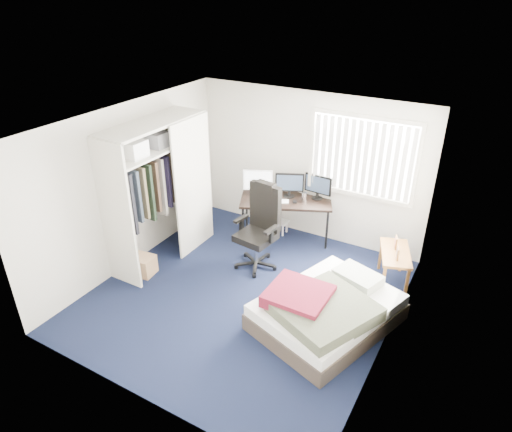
{
  "coord_description": "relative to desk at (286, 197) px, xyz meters",
  "views": [
    {
      "loc": [
        2.76,
        -4.49,
        4.07
      ],
      "look_at": [
        -0.04,
        0.4,
        1.09
      ],
      "focal_mm": 32.0,
      "sensor_mm": 36.0,
      "label": 1
    }
  ],
  "objects": [
    {
      "name": "pine_box",
      "position": [
        -1.42,
        -2.07,
        -0.63
      ],
      "size": [
        0.43,
        0.34,
        0.3
      ],
      "primitive_type": "cube",
      "rotation": [
        0.0,
        0.0,
        0.13
      ],
      "color": "tan",
      "rests_on": "ground"
    },
    {
      "name": "footstool",
      "position": [
        -0.16,
        0.1,
        -0.59
      ],
      "size": [
        0.3,
        0.24,
        0.24
      ],
      "color": "white",
      "rests_on": "ground"
    },
    {
      "name": "bed",
      "position": [
        1.47,
        -1.79,
        -0.51
      ],
      "size": [
        1.82,
        2.1,
        0.6
      ],
      "color": "#382F28",
      "rests_on": "ground"
    },
    {
      "name": "window_assembly",
      "position": [
        1.13,
        0.29,
        0.83
      ],
      "size": [
        1.72,
        0.09,
        1.32
      ],
      "color": "white",
      "rests_on": "ground"
    },
    {
      "name": "office_chair",
      "position": [
        0.01,
        -0.94,
        -0.26
      ],
      "size": [
        0.71,
        0.71,
        1.35
      ],
      "color": "black",
      "rests_on": "ground"
    },
    {
      "name": "room_shell",
      "position": [
        0.23,
        -1.75,
        0.74
      ],
      "size": [
        4.2,
        4.2,
        4.2
      ],
      "color": "silver",
      "rests_on": "ground"
    },
    {
      "name": "desk",
      "position": [
        0.0,
        0.0,
        0.0
      ],
      "size": [
        1.67,
        1.27,
        1.2
      ],
      "color": "black",
      "rests_on": "ground"
    },
    {
      "name": "nightstand",
      "position": [
        1.98,
        -0.43,
        -0.29
      ],
      "size": [
        0.64,
        0.88,
        0.73
      ],
      "color": "brown",
      "rests_on": "ground"
    },
    {
      "name": "ground",
      "position": [
        0.23,
        -1.75,
        -0.77
      ],
      "size": [
        4.2,
        4.2,
        0.0
      ],
      "primitive_type": "plane",
      "color": "black",
      "rests_on": "ground"
    },
    {
      "name": "closet",
      "position": [
        -1.44,
        -1.49,
        0.58
      ],
      "size": [
        0.64,
        1.84,
        2.22
      ],
      "color": "beige",
      "rests_on": "ground"
    }
  ]
}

